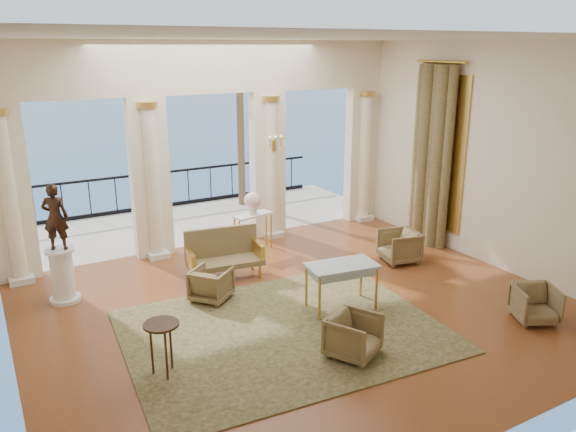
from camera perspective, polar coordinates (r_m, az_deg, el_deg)
floor at (r=9.89m, az=1.26°, el=-9.35°), size 9.00×9.00×0.00m
room_walls at (r=8.08m, az=5.50°, el=6.14°), size 9.00×9.00×9.00m
arcade at (r=12.43m, az=-7.85°, el=8.46°), size 9.00×0.56×4.50m
terrace at (r=14.84m, az=-10.33°, el=-0.73°), size 10.00×3.60×0.10m
balustrade at (r=16.18m, az=-12.34°, el=2.32°), size 9.00×0.06×1.03m
palm_tree at (r=15.65m, az=-5.03°, el=15.81°), size 2.00×2.00×4.50m
sea at (r=68.54m, az=-25.70°, el=6.55°), size 160.00×160.00×0.00m
curtain at (r=12.92m, az=14.38°, el=5.87°), size 0.33×1.40×4.09m
window_frame at (r=13.03m, az=15.00°, el=6.28°), size 0.04×1.60×3.40m
wall_sconce at (r=12.80m, az=-1.39°, el=7.24°), size 0.30×0.11×0.33m
rug at (r=9.16m, az=-0.51°, el=-11.56°), size 5.17×4.17×0.02m
armchair_a at (r=8.41m, az=6.67°, el=-11.81°), size 0.91×0.89×0.71m
armchair_b at (r=10.18m, az=23.85°, el=-8.03°), size 0.86×0.84×0.67m
armchair_c at (r=12.01m, az=11.25°, el=-2.90°), size 0.82×0.86×0.75m
armchair_d at (r=10.17m, az=-7.81°, el=-6.73°), size 0.87×0.87×0.66m
settee at (r=11.08m, az=-6.55°, el=-3.81°), size 1.53×0.81×0.97m
game_table at (r=9.65m, az=5.49°, el=-5.38°), size 1.26×0.80×0.81m
pedestal at (r=10.75m, az=-21.92°, el=-5.69°), size 0.54×0.54×0.98m
statue at (r=10.40m, az=-22.58°, el=-0.09°), size 0.51×0.43×1.17m
console_table at (r=12.40m, az=-3.58°, el=-0.43°), size 0.92×0.51×0.83m
urn at (r=12.28m, az=-3.62°, el=1.46°), size 0.37×0.37×0.49m
side_table at (r=7.94m, az=-12.73°, el=-11.30°), size 0.49×0.49×0.79m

